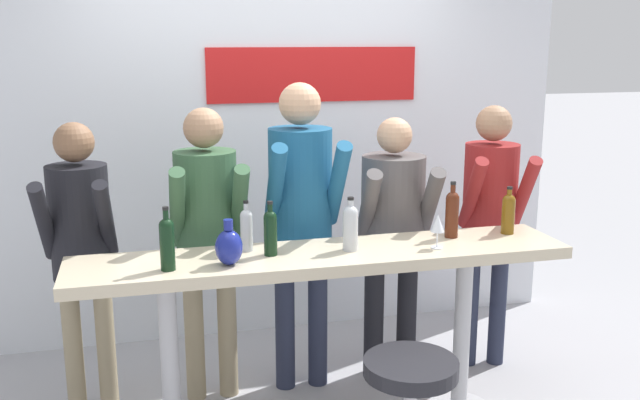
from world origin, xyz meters
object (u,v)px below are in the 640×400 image
person_far_left (81,236)px  wine_bottle_5 (350,225)px  wine_bottle_4 (452,212)px  tasting_table (324,283)px  wine_bottle_2 (508,212)px  wine_bottle_3 (246,228)px  decorative_vase (229,247)px  person_center_left (301,203)px  person_center (393,221)px  wine_bottle_0 (270,230)px  person_center_right (490,207)px  person_left (207,223)px  wine_glass_0 (438,224)px  wine_bottle_1 (167,241)px

person_far_left → wine_bottle_5: (1.33, -0.54, 0.11)m
person_far_left → wine_bottle_4: size_ratio=5.28×
tasting_table → wine_bottle_2: bearing=4.4°
wine_bottle_3 → decorative_vase: size_ratio=1.17×
person_center_left → person_center: 0.58m
wine_bottle_0 → tasting_table: bearing=-2.9°
person_center_right → person_center_left: bearing=-169.9°
person_left → wine_bottle_2: size_ratio=6.38×
person_far_left → wine_glass_0: person_far_left is taller
tasting_table → decorative_vase: 0.55m
person_center_right → wine_bottle_3: person_center_right is taller
wine_bottle_3 → wine_bottle_5: size_ratio=0.94×
person_center → decorative_vase: size_ratio=7.20×
wine_bottle_3 → decorative_vase: wine_bottle_3 is taller
tasting_table → wine_bottle_2: wine_bottle_2 is taller
person_left → person_center_left: bearing=0.4°
person_center_right → wine_glass_0: 0.85m
person_center → wine_bottle_0: (-0.83, -0.51, 0.14)m
person_center → wine_bottle_2: 0.68m
wine_glass_0 → wine_bottle_0: bearing=173.5°
wine_bottle_0 → wine_bottle_1: size_ratio=0.91×
wine_bottle_4 → tasting_table: bearing=-173.0°
decorative_vase → person_center_left: bearing=50.9°
decorative_vase → wine_bottle_3: bearing=60.8°
person_center_left → wine_bottle_2: size_ratio=6.86×
wine_bottle_0 → wine_bottle_1: 0.51m
person_center → wine_bottle_4: 0.49m
wine_bottle_1 → wine_bottle_4: wine_bottle_4 is taller
decorative_vase → wine_bottle_2: bearing=6.3°
wine_bottle_2 → wine_bottle_5: size_ratio=0.95×
person_center → wine_bottle_5: (-0.42, -0.53, 0.14)m
wine_bottle_2 → tasting_table: bearing=-175.6°
tasting_table → wine_bottle_3: bearing=162.4°
person_center_right → wine_bottle_3: 1.59m
person_center_left → person_center_right: size_ratio=1.09×
wine_bottle_2 → wine_bottle_1: bearing=-174.4°
wine_glass_0 → wine_bottle_1: bearing=-179.4°
wine_bottle_2 → wine_bottle_3: size_ratio=1.01×
wine_glass_0 → decorative_vase: 1.06m
wine_bottle_2 → wine_bottle_3: (-1.43, 0.04, -0.00)m
person_left → wine_bottle_4: bearing=-17.8°
person_center_right → wine_glass_0: person_center_right is taller
wine_bottle_4 → decorative_vase: size_ratio=1.38×
person_far_left → wine_bottle_2: bearing=-7.5°
wine_bottle_0 → wine_glass_0: size_ratio=1.54×
wine_bottle_0 → person_center_left: bearing=61.6°
person_center_left → wine_bottle_3: (-0.37, -0.39, -0.02)m
person_left → person_center_left: person_center_left is taller
wine_bottle_1 → wine_bottle_3: (0.40, 0.21, -0.02)m
wine_bottle_3 → decorative_vase: (-0.11, -0.21, -0.03)m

